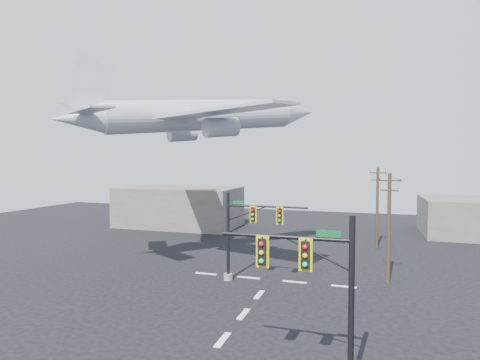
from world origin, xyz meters
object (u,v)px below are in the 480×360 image
(signal_mast_near, at_px, (322,297))
(utility_pole_b, at_px, (377,206))
(airliner, at_px, (202,116))
(signal_mast_far, at_px, (244,234))
(utility_pole_a, at_px, (389,226))

(signal_mast_near, xyz_separation_m, utility_pole_b, (2.97, 31.16, 0.78))
(signal_mast_near, bearing_deg, airliner, 126.15)
(utility_pole_b, bearing_deg, signal_mast_near, -81.62)
(signal_mast_far, bearing_deg, airliner, 140.58)
(signal_mast_near, bearing_deg, signal_mast_far, 119.51)
(utility_pole_a, xyz_separation_m, utility_pole_b, (-0.60, 13.93, 0.13))
(signal_mast_near, xyz_separation_m, airliner, (-13.62, 18.65, 10.37))
(signal_mast_far, height_order, utility_pole_a, utility_pole_a)
(signal_mast_near, bearing_deg, utility_pole_a, 78.29)
(utility_pole_b, bearing_deg, airliner, -129.16)
(signal_mast_near, relative_size, utility_pole_b, 0.83)
(utility_pole_a, xyz_separation_m, airliner, (-17.20, 1.43, 9.72))
(utility_pole_b, height_order, airliner, airliner)
(utility_pole_a, relative_size, airliner, 0.39)
(signal_mast_near, distance_m, signal_mast_far, 16.01)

